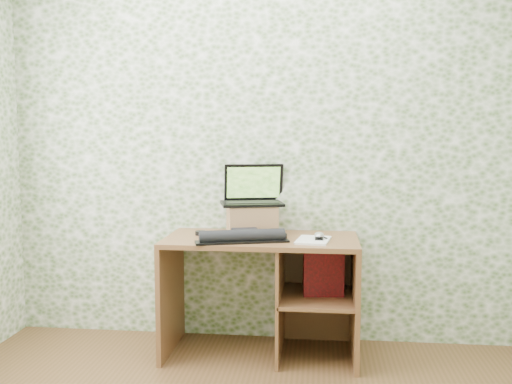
# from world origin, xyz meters

# --- Properties ---
(wall_back) EXTENTS (3.50, 0.00, 3.50)m
(wall_back) POSITION_xyz_m (0.00, 1.75, 1.30)
(wall_back) COLOR white
(wall_back) RESTS_ON ground
(desk) EXTENTS (1.20, 0.60, 0.75)m
(desk) POSITION_xyz_m (0.08, 1.47, 0.48)
(desk) COLOR brown
(desk) RESTS_ON floor
(riser) EXTENTS (0.36, 0.33, 0.19)m
(riser) POSITION_xyz_m (-0.08, 1.58, 0.84)
(riser) COLOR brown
(riser) RESTS_ON desk
(laptop) EXTENTS (0.45, 0.37, 0.26)m
(laptop) POSITION_xyz_m (-0.08, 1.63, 1.00)
(laptop) COLOR black
(laptop) RESTS_ON riser
(keyboard) EXTENTS (0.57, 0.43, 0.08)m
(keyboard) POSITION_xyz_m (-0.10, 1.34, 0.78)
(keyboard) COLOR black
(keyboard) RESTS_ON desk
(headphones) EXTENTS (0.20, 0.18, 0.02)m
(headphones) POSITION_xyz_m (-0.33, 1.47, 0.76)
(headphones) COLOR black
(headphones) RESTS_ON desk
(notepad) EXTENTS (0.22, 0.29, 0.01)m
(notepad) POSITION_xyz_m (0.32, 1.35, 0.76)
(notepad) COLOR silver
(notepad) RESTS_ON desk
(mouse) EXTENTS (0.06, 0.09, 0.03)m
(mouse) POSITION_xyz_m (0.36, 1.36, 0.78)
(mouse) COLOR #B9B9BC
(mouse) RESTS_ON notepad
(pen) EXTENTS (0.06, 0.12, 0.01)m
(pen) POSITION_xyz_m (0.38, 1.43, 0.77)
(pen) COLOR black
(pen) RESTS_ON notepad
(red_box) EXTENTS (0.26, 0.10, 0.30)m
(red_box) POSITION_xyz_m (0.39, 1.44, 0.54)
(red_box) COLOR maroon
(red_box) RESTS_ON desk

